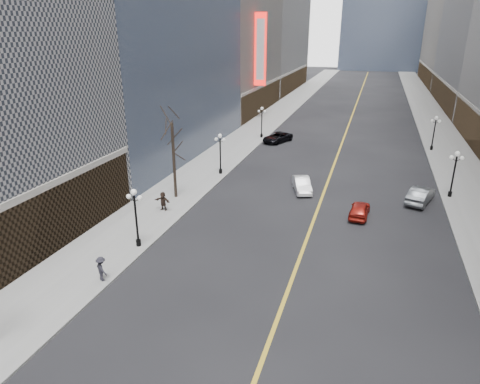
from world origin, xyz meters
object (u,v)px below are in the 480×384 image
Objects in this scene: streetlamp_east_3 at (434,130)px; car_nb_mid at (302,185)px; streetlamp_east_2 at (455,169)px; streetlamp_west_2 at (220,150)px; streetlamp_west_3 at (262,119)px; car_sb_far at (421,195)px; car_sb_mid at (360,209)px; car_nb_far at (277,137)px; streetlamp_west_1 at (136,212)px.

streetlamp_east_3 is 1.06× the size of car_nb_mid.
streetlamp_east_2 is 23.60m from streetlamp_west_2.
streetlamp_east_3 is 23.60m from streetlamp_west_3.
car_nb_mid is 11.14m from car_sb_far.
car_sb_mid is (15.45, -7.19, -2.24)m from streetlamp_west_2.
streetlamp_east_3 is at bearing 90.00° from streetlamp_east_2.
streetlamp_east_3 reaches higher than car_nb_far.
car_sb_far is at bearing -16.99° from car_nb_mid.
car_sb_mid is at bearing -107.92° from streetlamp_east_3.
streetlamp_west_2 is (0.00, 18.00, 0.00)m from streetlamp_west_1.
streetlamp_east_2 and streetlamp_east_3 have the same top height.
streetlamp_west_1 is at bearing -90.00° from streetlamp_west_3.
car_sb_mid is 0.84× the size of car_sb_far.
streetlamp_east_2 is 0.97× the size of car_sb_far.
streetlamp_east_2 is 4.19m from car_sb_far.
car_nb_mid is at bearing -124.37° from streetlamp_east_3.
car_sb_far is (20.74, -2.19, -2.13)m from streetlamp_west_2.
streetlamp_east_2 is at bearing -124.30° from car_sb_far.
streetlamp_west_1 is 18.39m from car_nb_mid.
streetlamp_west_2 is at bearing 12.30° from car_sb_far.
streetlamp_east_3 and streetlamp_west_1 have the same top height.
car_nb_far is (-20.80, 16.40, -2.19)m from streetlamp_east_2.
car_nb_mid is 7.52m from car_sb_mid.
streetlamp_east_2 is 11.10m from car_sb_mid.
car_sb_far is at bearing -142.63° from streetlamp_east_2.
car_sb_far is (-2.86, -2.19, -2.13)m from streetlamp_east_2.
streetlamp_west_3 is at bearing 90.00° from streetlamp_west_1.
car_nb_far is at bearing -175.60° from streetlamp_east_3.
streetlamp_west_1 is 18.00m from streetlamp_west_2.
streetlamp_east_2 is 0.89× the size of car_nb_far.
streetlamp_west_2 is at bearing 180.00° from streetlamp_east_2.
streetlamp_west_3 is 0.97× the size of car_sb_far.
streetlamp_west_3 is (-23.60, 18.00, 0.00)m from streetlamp_east_2.
car_sb_mid is at bearing -58.48° from streetlamp_west_3.
car_sb_mid is at bearing 61.77° from car_sb_far.
streetlamp_west_3 reaches higher than car_sb_mid.
streetlamp_west_2 reaches higher than car_sb_far.
streetlamp_west_1 is 1.00× the size of streetlamp_west_2.
car_nb_mid is 0.84× the size of car_nb_far.
car_sb_far is (5.28, 5.01, 0.10)m from car_sb_mid.
car_sb_mid is at bearing -138.56° from streetlamp_east_2.
streetlamp_east_2 and streetlamp_west_3 have the same top height.
streetlamp_west_1 is 34.58m from car_nb_far.
car_sb_far is (17.94, -18.59, 0.06)m from car_nb_far.
streetlamp_west_3 is 29.02m from car_sb_far.
car_sb_far is at bearing -6.02° from streetlamp_west_2.
streetlamp_west_2 is 1.00× the size of streetlamp_west_3.
streetlamp_east_2 is 29.68m from streetlamp_west_3.
car_sb_far is at bearing 37.33° from streetlamp_west_1.
streetlamp_east_3 is 26.57m from car_sb_mid.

